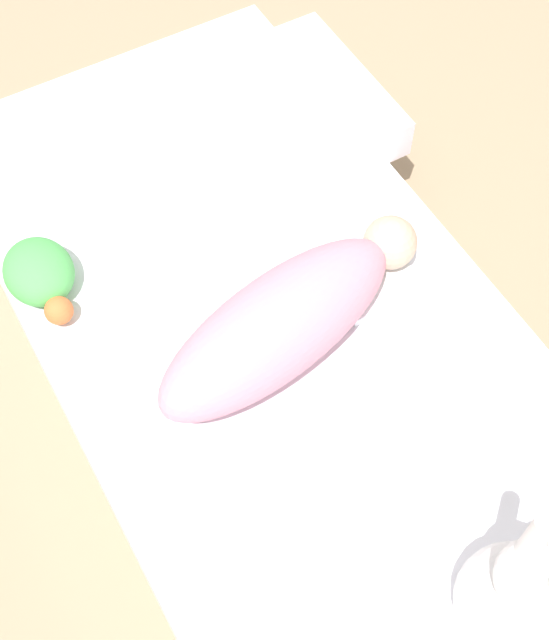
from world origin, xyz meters
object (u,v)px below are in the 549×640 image
swaddled_baby (285,320)px  turtle_plush (40,275)px  bunny_plush (518,597)px  pillow (282,114)px

swaddled_baby → turtle_plush: bearing=123.0°
bunny_plush → turtle_plush: 0.99m
swaddled_baby → turtle_plush: 0.47m
pillow → swaddled_baby: bearing=-29.3°
bunny_plush → turtle_plush: bearing=-157.8°
swaddled_baby → bunny_plush: size_ratio=1.68×
pillow → bunny_plush: 1.07m
bunny_plush → pillow: bearing=168.1°
swaddled_baby → turtle_plush: (-0.33, -0.33, -0.04)m
pillow → bunny_plush: (1.04, -0.22, 0.07)m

